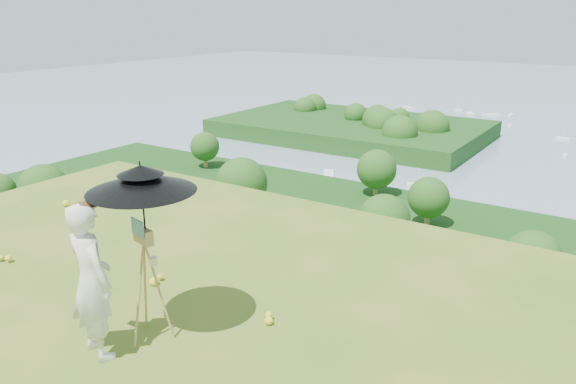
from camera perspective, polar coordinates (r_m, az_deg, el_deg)
The scene contains 8 objects.
shoreline_tier at distance 87.11m, azimuth 27.00°, elevation -11.39°, with size 170.00×28.00×8.00m, color gray.
peninsula at distance 179.33m, azimuth 6.46°, elevation 7.24°, with size 90.00×60.00×12.00m, color #0E350E, non-canonical shape.
slope_trees at distance 42.06m, azimuth 23.95°, elevation -10.23°, with size 110.00×50.00×6.00m, color #1C5319, non-canonical shape.
moored_boats at distance 168.47m, azimuth 26.68°, elevation 3.13°, with size 140.00×140.00×0.70m, color white, non-canonical shape.
painter at distance 6.56m, azimuth -19.36°, elevation -8.50°, with size 0.66×0.44×1.82m, color silver.
field_easel at distance 6.75m, azimuth -14.13°, elevation -8.64°, with size 0.58×0.58×1.52m, color olive, non-canonical shape.
sun_umbrella at distance 6.41m, azimuth -14.54°, elevation -0.93°, with size 1.21×1.21×0.92m, color black, non-canonical shape.
painter_cap at distance 6.24m, azimuth -20.16°, elevation -1.42°, with size 0.21×0.26×0.10m, color #E27E7C, non-canonical shape.
Camera 1 is at (4.47, -2.40, 3.71)m, focal length 35.00 mm.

